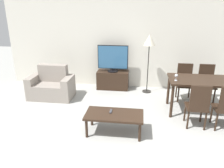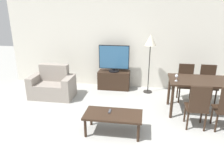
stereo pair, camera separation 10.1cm
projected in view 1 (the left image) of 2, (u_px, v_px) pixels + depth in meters
name	position (u px, v px, depth m)	size (l,w,h in m)	color
ground_plane	(121.00, 159.00, 3.45)	(18.00, 18.00, 0.00)	#9E9E99
wall_back	(133.00, 41.00, 6.11)	(7.39, 0.06, 2.70)	silver
armchair	(52.00, 86.00, 5.68)	(1.12, 0.64, 0.84)	gray
tv_stand	(113.00, 80.00, 6.29)	(0.89, 0.41, 0.52)	black
tv	(113.00, 59.00, 6.07)	(0.85, 0.30, 0.74)	black
coffee_table	(114.00, 116.00, 4.05)	(1.07, 0.54, 0.40)	black
dining_table	(204.00, 83.00, 4.75)	(1.50, 0.80, 0.78)	black
dining_chair_near	(198.00, 105.00, 4.18)	(0.40, 0.40, 0.92)	black
dining_chair_far	(206.00, 81.00, 5.44)	(0.40, 0.40, 0.92)	black
dining_chair_far_left	(185.00, 81.00, 5.51)	(0.40, 0.40, 0.92)	black
floor_lamp	(149.00, 43.00, 5.67)	(0.30, 0.30, 1.59)	black
remote_primary	(111.00, 111.00, 4.11)	(0.04, 0.15, 0.02)	#38383D
wine_glass_center	(176.00, 76.00, 4.61)	(0.07, 0.07, 0.15)	silver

